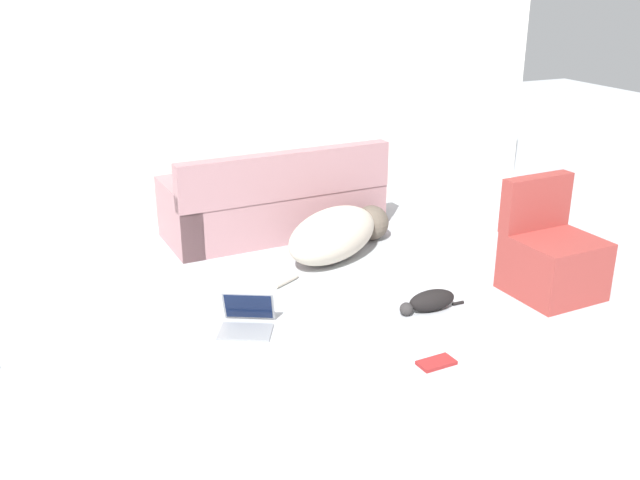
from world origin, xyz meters
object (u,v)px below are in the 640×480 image
dog (338,233)px  book_red (436,363)px  side_chair (551,256)px  couch (275,205)px  cat (430,301)px  laptop_open (247,317)px

dog → book_red: size_ratio=5.86×
book_red → side_chair: bearing=22.7°
couch → dog: size_ratio=1.42×
side_chair → cat: bearing=172.2°
couch → dog: 0.82m
laptop_open → side_chair: (2.28, -0.39, 0.22)m
dog → laptop_open: dog is taller
cat → book_red: 0.76m
dog → cat: bearing=-111.6°
laptop_open → book_red: size_ratio=1.93×
couch → dog: bearing=107.5°
book_red → side_chair: side_chair is taller
cat → laptop_open: 1.32m
side_chair → dog: bearing=129.0°
couch → laptop_open: size_ratio=4.31×
cat → side_chair: side_chair is taller
laptop_open → cat: bearing=14.8°
dog → cat: dog is taller
laptop_open → book_red: bearing=-18.3°
cat → laptop_open: size_ratio=1.14×
couch → laptop_open: couch is taller
book_red → dog: bearing=83.8°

